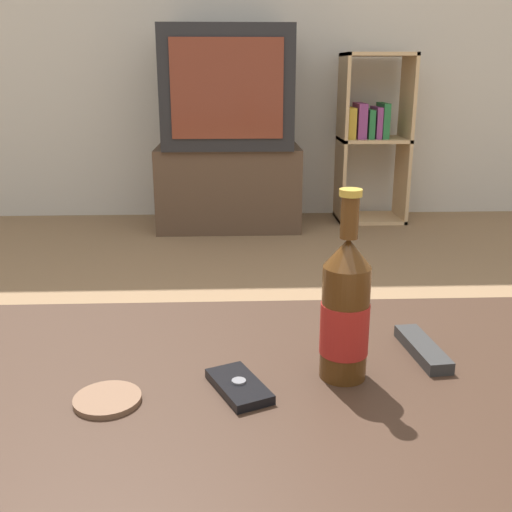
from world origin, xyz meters
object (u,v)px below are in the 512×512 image
tv_stand (228,186)px  bookshelf (371,134)px  beer_bottle (344,312)px  cell_phone (238,386)px  remote_control (421,349)px  television (227,87)px

tv_stand → bookshelf: size_ratio=0.83×
beer_bottle → bookshelf: bearing=76.4°
cell_phone → remote_control: size_ratio=0.85×
television → cell_phone: television is taller
bookshelf → cell_phone: 2.93m
television → remote_control: bearing=-82.8°
beer_bottle → remote_control: (0.14, 0.07, -0.10)m
cell_phone → remote_control: (0.30, 0.10, 0.00)m
tv_stand → television: size_ratio=1.15×
tv_stand → cell_phone: size_ratio=6.21×
tv_stand → remote_control: tv_stand is taller
beer_bottle → cell_phone: 0.19m
bookshelf → cell_phone: bookshelf is taller
beer_bottle → television: bearing=93.9°
bookshelf → television: bearing=-172.7°
tv_stand → television: (-0.00, -0.00, 0.56)m
remote_control → cell_phone: bearing=-166.7°
tv_stand → bookshelf: (0.85, 0.11, 0.29)m
tv_stand → beer_bottle: 2.69m
beer_bottle → cell_phone: bearing=-166.5°
television → cell_phone: bearing=-89.5°
cell_phone → bookshelf: bearing=49.6°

